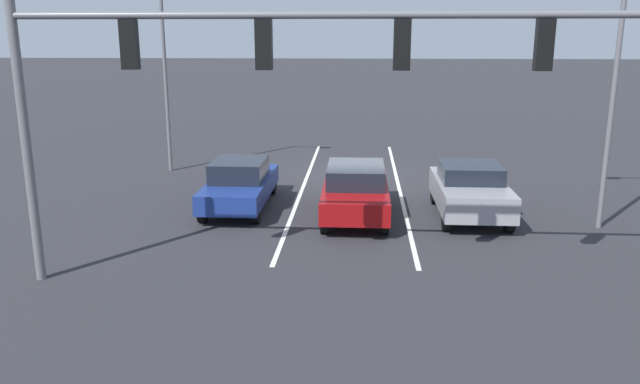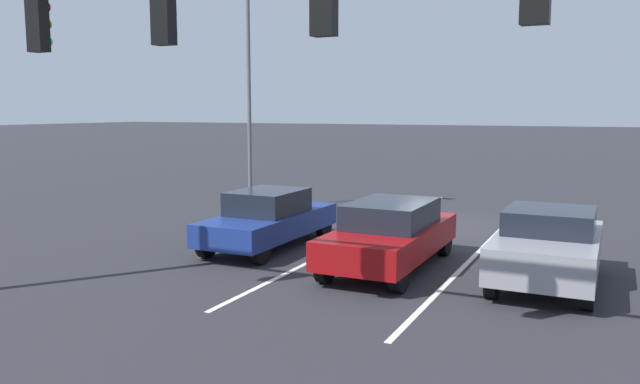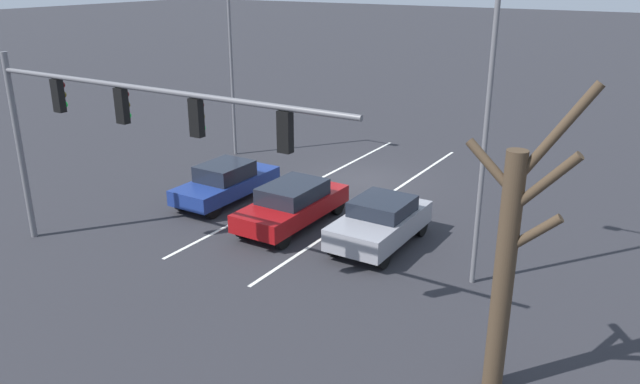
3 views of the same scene
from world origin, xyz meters
name	(u,v)px [view 2 (image 2 of 3)]	position (x,y,z in m)	size (l,w,h in m)	color
ground_plane	(444,226)	(0.00, 0.00, 0.00)	(240.00, 240.00, 0.00)	#28282D
lane_stripe_left_divider	(488,243)	(-1.65, 1.91, 0.01)	(0.12, 15.83, 0.01)	silver
lane_stripe_center_divider	(370,232)	(1.65, 1.91, 0.01)	(0.12, 15.83, 0.01)	silver
car_navy_rightlane_front	(269,218)	(3.33, 4.80, 0.74)	(1.75, 4.52, 1.47)	navy
car_maroon_midlane_front	(390,233)	(-0.19, 5.50, 0.78)	(1.84, 4.62, 1.49)	maroon
car_gray_leftlane_front	(548,245)	(-3.47, 5.37, 0.79)	(1.90, 4.00, 1.52)	gray
traffic_signal_gantry	(137,42)	(2.11, 10.81, 4.54)	(12.25, 0.37, 6.02)	slate
street_lamp_right_shoulder	(254,81)	(6.82, -0.26, 4.49)	(1.94, 0.24, 7.76)	slate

